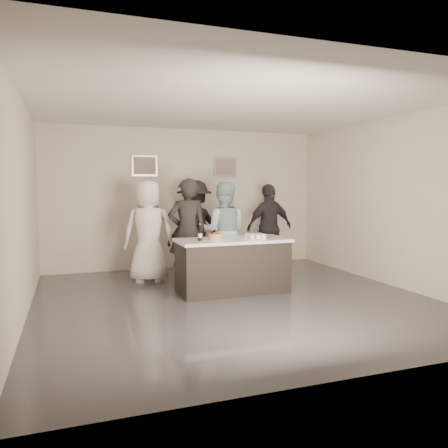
# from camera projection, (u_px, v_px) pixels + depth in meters

# --- Properties ---
(floor) EXTENTS (6.00, 6.00, 0.00)m
(floor) POSITION_uv_depth(u_px,v_px,m) (235.00, 299.00, 6.85)
(floor) COLOR #3D3D42
(floor) RESTS_ON ground
(ceiling) EXTENTS (6.00, 6.00, 0.00)m
(ceiling) POSITION_uv_depth(u_px,v_px,m) (235.00, 105.00, 6.59)
(ceiling) COLOR white
(wall_back) EXTENTS (6.00, 0.04, 3.00)m
(wall_back) POSITION_uv_depth(u_px,v_px,m) (186.00, 199.00, 9.54)
(wall_back) COLOR beige
(wall_back) RESTS_ON ground
(wall_front) EXTENTS (6.00, 0.04, 3.00)m
(wall_front) POSITION_uv_depth(u_px,v_px,m) (354.00, 217.00, 3.90)
(wall_front) COLOR beige
(wall_front) RESTS_ON ground
(wall_left) EXTENTS (0.04, 6.00, 3.00)m
(wall_left) POSITION_uv_depth(u_px,v_px,m) (22.00, 207.00, 5.73)
(wall_left) COLOR beige
(wall_left) RESTS_ON ground
(wall_right) EXTENTS (0.04, 6.00, 3.00)m
(wall_right) POSITION_uv_depth(u_px,v_px,m) (393.00, 202.00, 7.72)
(wall_right) COLOR beige
(wall_right) RESTS_ON ground
(picture_left) EXTENTS (0.54, 0.04, 0.44)m
(picture_left) POSITION_uv_depth(u_px,v_px,m) (145.00, 166.00, 9.15)
(picture_left) COLOR #B2B2B7
(picture_left) RESTS_ON wall_back
(picture_right) EXTENTS (0.54, 0.04, 0.44)m
(picture_right) POSITION_uv_depth(u_px,v_px,m) (225.00, 167.00, 9.75)
(picture_right) COLOR #B2B2B7
(picture_right) RESTS_ON wall_back
(bar_counter) EXTENTS (1.86, 0.86, 0.90)m
(bar_counter) POSITION_uv_depth(u_px,v_px,m) (233.00, 265.00, 7.32)
(bar_counter) COLOR white
(bar_counter) RESTS_ON ground
(cake) EXTENTS (0.23, 0.23, 0.08)m
(cake) POSITION_uv_depth(u_px,v_px,m) (215.00, 237.00, 7.18)
(cake) COLOR yellow
(cake) RESTS_ON bar_counter
(beer_bottle_a) EXTENTS (0.07, 0.07, 0.26)m
(beer_bottle_a) POSITION_uv_depth(u_px,v_px,m) (200.00, 232.00, 7.09)
(beer_bottle_a) COLOR black
(beer_bottle_a) RESTS_ON bar_counter
(beer_bottle_b) EXTENTS (0.07, 0.07, 0.26)m
(beer_bottle_b) POSITION_uv_depth(u_px,v_px,m) (200.00, 233.00, 7.00)
(beer_bottle_b) COLOR black
(beer_bottle_b) RESTS_ON bar_counter
(tumbler_cluster) EXTENTS (0.30, 0.30, 0.08)m
(tumbler_cluster) POSITION_uv_depth(u_px,v_px,m) (256.00, 236.00, 7.34)
(tumbler_cluster) COLOR gold
(tumbler_cluster) RESTS_ON bar_counter
(candles) EXTENTS (0.24, 0.08, 0.01)m
(candles) POSITION_uv_depth(u_px,v_px,m) (221.00, 241.00, 6.94)
(candles) COLOR pink
(candles) RESTS_ON bar_counter
(person_main_black) EXTENTS (0.72, 0.49, 1.91)m
(person_main_black) POSITION_uv_depth(u_px,v_px,m) (187.00, 232.00, 7.75)
(person_main_black) COLOR black
(person_main_black) RESTS_ON ground
(person_main_blue) EXTENTS (1.10, 0.98, 1.85)m
(person_main_blue) POSITION_uv_depth(u_px,v_px,m) (223.00, 232.00, 8.12)
(person_main_blue) COLOR #95B7C3
(person_main_blue) RESTS_ON ground
(person_guest_left) EXTENTS (1.01, 0.75, 1.89)m
(person_guest_left) POSITION_uv_depth(u_px,v_px,m) (149.00, 231.00, 8.04)
(person_guest_left) COLOR white
(person_guest_left) RESTS_ON ground
(person_guest_right) EXTENTS (1.12, 0.59, 1.82)m
(person_guest_right) POSITION_uv_depth(u_px,v_px,m) (269.00, 227.00, 9.16)
(person_guest_right) COLOR #2A282F
(person_guest_right) RESTS_ON ground
(person_guest_back) EXTENTS (1.40, 1.10, 1.89)m
(person_guest_back) POSITION_uv_depth(u_px,v_px,m) (194.00, 227.00, 8.84)
(person_guest_back) COLOR black
(person_guest_back) RESTS_ON ground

